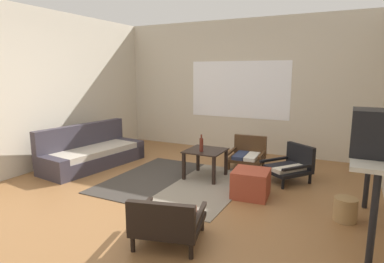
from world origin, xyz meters
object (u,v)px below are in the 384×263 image
at_px(armchair_striped_foreground, 167,221).
at_px(ottoman_orange, 251,183).
at_px(wicker_basket, 345,209).
at_px(clay_vase, 374,133).
at_px(glass_bottle, 201,144).
at_px(armchair_by_window, 248,153).
at_px(crt_television, 378,133).
at_px(couch, 91,153).
at_px(armchair_corner, 290,165).
at_px(console_shelf, 373,161).
at_px(coffee_table, 205,155).

height_order(armchair_striped_foreground, ottoman_orange, armchair_striped_foreground).
distance_m(ottoman_orange, wicker_basket, 1.18).
relative_size(clay_vase, glass_bottle, 1.15).
height_order(armchair_by_window, crt_television, crt_television).
distance_m(couch, crt_television, 4.46).
xyz_separation_m(armchair_corner, wicker_basket, (0.80, -1.11, -0.12)).
height_order(armchair_corner, crt_television, crt_television).
bearing_deg(glass_bottle, ottoman_orange, -20.34).
xyz_separation_m(console_shelf, clay_vase, (0.00, 0.39, 0.22)).
height_order(clay_vase, glass_bottle, clay_vase).
bearing_deg(glass_bottle, coffee_table, 78.26).
bearing_deg(console_shelf, glass_bottle, 162.19).
distance_m(clay_vase, wicker_basket, 0.91).
relative_size(couch, ottoman_orange, 4.11).
relative_size(armchair_by_window, clay_vase, 2.01).
distance_m(armchair_by_window, armchair_corner, 0.91).
bearing_deg(wicker_basket, armchair_corner, 125.77).
bearing_deg(console_shelf, armchair_by_window, 136.81).
distance_m(crt_television, wicker_basket, 1.05).
relative_size(coffee_table, console_shelf, 0.40).
bearing_deg(wicker_basket, coffee_table, 161.74).
height_order(armchair_striped_foreground, armchair_corner, armchair_corner).
xyz_separation_m(clay_vase, wicker_basket, (-0.21, -0.23, -0.85)).
distance_m(armchair_corner, console_shelf, 1.70).
bearing_deg(couch, glass_bottle, 5.47).
distance_m(armchair_by_window, ottoman_orange, 1.38).
height_order(console_shelf, clay_vase, clay_vase).
bearing_deg(wicker_basket, crt_television, -60.84).
distance_m(armchair_striped_foreground, glass_bottle, 1.97).
height_order(ottoman_orange, console_shelf, console_shelf).
xyz_separation_m(couch, coffee_table, (2.08, 0.30, 0.14)).
bearing_deg(armchair_by_window, console_shelf, -43.19).
bearing_deg(armchair_striped_foreground, clay_vase, 41.58).
xyz_separation_m(armchair_striped_foreground, crt_television, (1.74, 0.95, 0.85)).
xyz_separation_m(glass_bottle, wicker_basket, (2.05, -0.56, -0.42)).
relative_size(couch, armchair_by_window, 3.12).
relative_size(armchair_corner, crt_television, 1.78).
bearing_deg(ottoman_orange, console_shelf, -16.13).
height_order(armchair_corner, ottoman_orange, armchair_corner).
height_order(clay_vase, wicker_basket, clay_vase).
distance_m(crt_television, glass_bottle, 2.49).
distance_m(armchair_by_window, clay_vase, 2.35).
xyz_separation_m(coffee_table, glass_bottle, (-0.02, -0.11, 0.20)).
height_order(armchair_corner, console_shelf, console_shelf).
bearing_deg(armchair_corner, console_shelf, -51.60).
bearing_deg(crt_television, ottoman_orange, 156.19).
distance_m(couch, clay_vase, 4.39).
xyz_separation_m(armchair_by_window, clay_vase, (1.81, -1.31, 0.74)).
relative_size(couch, console_shelf, 1.32).
height_order(armchair_by_window, armchair_corner, armchair_corner).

